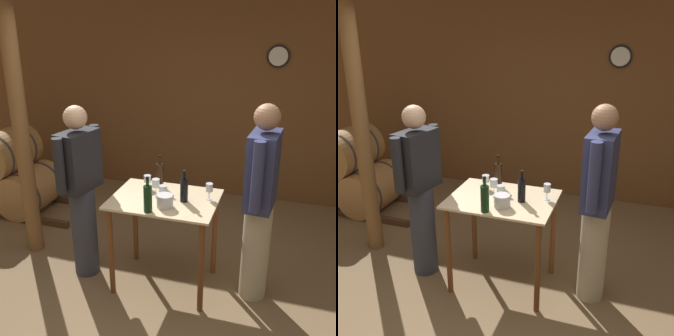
% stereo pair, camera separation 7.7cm
% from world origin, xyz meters
% --- Properties ---
extents(ground_plane, '(14.00, 14.00, 0.00)m').
position_xyz_m(ground_plane, '(0.00, 0.00, 0.00)').
color(ground_plane, brown).
extents(back_wall, '(8.40, 0.08, 2.70)m').
position_xyz_m(back_wall, '(0.00, 2.88, 1.35)').
color(back_wall, brown).
rests_on(back_wall, ground_plane).
extents(barrel_rack, '(2.02, 0.76, 1.08)m').
position_xyz_m(barrel_rack, '(-2.42, 1.58, 0.44)').
color(barrel_rack, '#4C331E').
rests_on(barrel_rack, ground_plane).
extents(tasting_table, '(0.94, 0.70, 0.88)m').
position_xyz_m(tasting_table, '(0.02, 0.64, 0.70)').
color(tasting_table, beige).
rests_on(tasting_table, ground_plane).
extents(wooden_post, '(0.16, 0.16, 2.70)m').
position_xyz_m(wooden_post, '(-1.52, 0.78, 1.35)').
color(wooden_post, brown).
rests_on(wooden_post, ground_plane).
extents(wine_bottle_far_left, '(0.07, 0.07, 0.31)m').
position_xyz_m(wine_bottle_far_left, '(-0.11, 0.88, 1.00)').
color(wine_bottle_far_left, black).
rests_on(wine_bottle_far_left, tasting_table).
extents(wine_bottle_left, '(0.07, 0.07, 0.31)m').
position_xyz_m(wine_bottle_left, '(-0.03, 0.35, 1.01)').
color(wine_bottle_left, black).
rests_on(wine_bottle_left, tasting_table).
extents(wine_bottle_center, '(0.07, 0.07, 0.29)m').
position_xyz_m(wine_bottle_center, '(0.20, 0.63, 1.00)').
color(wine_bottle_center, black).
rests_on(wine_bottle_center, tasting_table).
extents(wine_glass_near_left, '(0.07, 0.07, 0.13)m').
position_xyz_m(wine_glass_near_left, '(-0.20, 0.80, 0.98)').
color(wine_glass_near_left, silver).
rests_on(wine_glass_near_left, tasting_table).
extents(wine_glass_near_center, '(0.07, 0.07, 0.15)m').
position_xyz_m(wine_glass_near_center, '(-0.08, 0.70, 0.99)').
color(wine_glass_near_center, silver).
rests_on(wine_glass_near_center, tasting_table).
extents(wine_glass_near_right, '(0.07, 0.07, 0.12)m').
position_xyz_m(wine_glass_near_right, '(0.01, 0.63, 0.97)').
color(wine_glass_near_right, silver).
rests_on(wine_glass_near_right, tasting_table).
extents(wine_glass_far_side, '(0.06, 0.06, 0.15)m').
position_xyz_m(wine_glass_far_side, '(0.40, 0.74, 0.99)').
color(wine_glass_far_side, silver).
rests_on(wine_glass_far_side, tasting_table).
extents(ice_bucket, '(0.14, 0.14, 0.11)m').
position_xyz_m(ice_bucket, '(0.08, 0.48, 0.94)').
color(ice_bucket, silver).
rests_on(ice_bucket, tasting_table).
extents(person_host, '(0.29, 0.58, 1.68)m').
position_xyz_m(person_host, '(-0.77, 0.58, 0.89)').
color(person_host, '#333847').
rests_on(person_host, ground_plane).
extents(person_visitor_with_scarf, '(0.25, 0.59, 1.76)m').
position_xyz_m(person_visitor_with_scarf, '(0.84, 0.70, 0.94)').
color(person_visitor_with_scarf, '#B7AD93').
rests_on(person_visitor_with_scarf, ground_plane).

